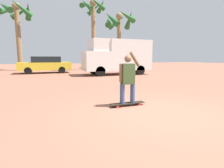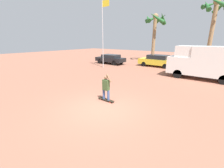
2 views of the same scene
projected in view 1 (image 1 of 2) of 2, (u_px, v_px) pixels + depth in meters
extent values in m
plane|color=#935B47|center=(159.00, 113.00, 4.56)|extent=(80.00, 80.00, 0.00)
cube|color=black|center=(127.00, 103.00, 5.21)|extent=(1.07, 0.23, 0.02)
cylinder|color=red|center=(118.00, 107.00, 5.01)|extent=(0.07, 0.03, 0.07)
cylinder|color=red|center=(115.00, 105.00, 5.18)|extent=(0.07, 0.03, 0.07)
cylinder|color=red|center=(139.00, 104.00, 5.26)|extent=(0.07, 0.03, 0.07)
cylinder|color=red|center=(136.00, 103.00, 5.44)|extent=(0.07, 0.03, 0.07)
cylinder|color=#384C7A|center=(122.00, 94.00, 5.11)|extent=(0.14, 0.14, 0.57)
cylinder|color=#384C7A|center=(133.00, 93.00, 5.23)|extent=(0.14, 0.14, 0.57)
cube|color=#384C28|center=(128.00, 74.00, 5.08)|extent=(0.38, 0.22, 0.59)
sphere|color=brown|center=(128.00, 59.00, 5.02)|extent=(0.20, 0.20, 0.20)
cylinder|color=brown|center=(121.00, 73.00, 5.00)|extent=(0.09, 0.09, 0.53)
cylinder|color=brown|center=(135.00, 59.00, 5.10)|extent=(0.35, 0.09, 0.44)
cylinder|color=black|center=(100.00, 71.00, 13.32)|extent=(0.78, 0.28, 0.78)
cylinder|color=black|center=(94.00, 70.00, 15.01)|extent=(0.78, 0.28, 0.78)
cylinder|color=black|center=(140.00, 70.00, 14.57)|extent=(0.78, 0.28, 0.78)
cylinder|color=black|center=(130.00, 69.00, 16.25)|extent=(0.78, 0.28, 0.78)
cube|color=white|center=(96.00, 61.00, 14.02)|extent=(1.97, 2.11, 1.52)
cube|color=black|center=(91.00, 57.00, 13.84)|extent=(0.04, 1.79, 0.76)
cube|color=white|center=(127.00, 55.00, 14.95)|extent=(3.65, 2.11, 2.48)
cube|color=white|center=(99.00, 45.00, 13.94)|extent=(1.38, 1.94, 0.96)
cylinder|color=black|center=(28.00, 71.00, 15.00)|extent=(0.61, 0.22, 0.61)
cylinder|color=black|center=(29.00, 69.00, 16.58)|extent=(0.61, 0.22, 0.61)
cylinder|color=black|center=(62.00, 70.00, 16.02)|extent=(0.61, 0.22, 0.61)
cylinder|color=black|center=(60.00, 69.00, 17.59)|extent=(0.61, 0.22, 0.61)
cube|color=gold|center=(45.00, 66.00, 16.25)|extent=(4.57, 1.93, 0.69)
cube|color=black|center=(46.00, 59.00, 16.20)|extent=(2.51, 1.70, 0.53)
cylinder|color=#8E704C|center=(119.00, 43.00, 23.53)|extent=(0.53, 0.53, 6.85)
sphere|color=#8E704C|center=(119.00, 16.00, 23.01)|extent=(0.85, 0.85, 0.85)
cone|color=#235B28|center=(129.00, 20.00, 23.31)|extent=(1.30, 2.81, 2.21)
cone|color=#235B28|center=(117.00, 22.00, 24.42)|extent=(2.78, 1.22, 2.25)
cone|color=#235B28|center=(109.00, 20.00, 23.16)|extent=(1.81, 2.75, 2.27)
cone|color=#235B28|center=(112.00, 18.00, 22.14)|extent=(1.75, 2.75, 2.30)
cone|color=#235B28|center=(127.00, 16.00, 22.06)|extent=(2.94, 1.81, 1.48)
cylinder|color=#8E704C|center=(93.00, 37.00, 19.69)|extent=(0.45, 0.45, 7.36)
sphere|color=#8E704C|center=(93.00, 3.00, 19.13)|extent=(0.72, 0.72, 0.72)
cone|color=#235B28|center=(101.00, 6.00, 19.56)|extent=(0.64, 1.95, 1.29)
cone|color=#235B28|center=(94.00, 9.00, 20.12)|extent=(1.85, 1.19, 1.61)
cone|color=#235B28|center=(85.00, 5.00, 19.43)|extent=(1.62, 1.87, 1.03)
cone|color=#235B28|center=(86.00, 4.00, 18.50)|extent=(1.29, 1.87, 1.54)
cone|color=#235B28|center=(97.00, 3.00, 18.42)|extent=(1.98, 1.00, 1.35)
cylinder|color=#8E704C|center=(19.00, 39.00, 19.06)|extent=(0.51, 0.51, 6.82)
sphere|color=#8E704C|center=(16.00, 6.00, 18.55)|extent=(0.82, 0.82, 0.82)
cone|color=#235B28|center=(28.00, 11.00, 19.10)|extent=(0.83, 2.28, 1.79)
cone|color=#235B28|center=(21.00, 12.00, 19.71)|extent=(2.36, 1.18, 1.69)
cone|color=#235B28|center=(9.00, 10.00, 19.02)|extent=(2.09, 2.12, 1.40)
cone|color=#235B28|center=(5.00, 7.00, 17.67)|extent=(1.83, 2.27, 1.54)
cone|color=#235B28|center=(22.00, 8.00, 17.93)|extent=(2.25, 1.73, 1.74)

